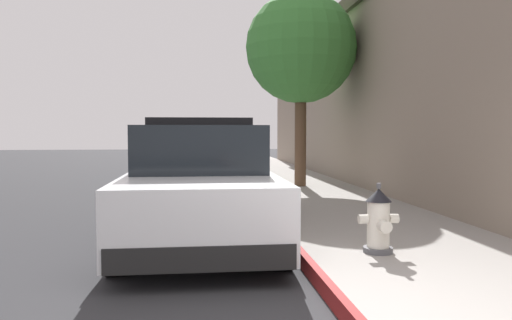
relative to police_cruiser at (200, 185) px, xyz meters
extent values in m
cube|color=#2B2B2D|center=(-3.52, 6.13, -0.84)|extent=(30.51, 60.00, 0.20)
cube|color=gray|center=(2.48, 6.13, -0.66)|extent=(2.66, 60.00, 0.17)
cube|color=maroon|center=(1.11, 6.13, -0.66)|extent=(0.08, 60.00, 0.17)
cube|color=gray|center=(7.10, 5.64, 1.52)|extent=(6.60, 22.31, 4.54)
cube|color=#473D33|center=(7.10, 5.64, 3.97)|extent=(6.84, 22.55, 0.36)
cube|color=black|center=(3.84, -0.61, 1.75)|extent=(0.06, 1.30, 1.10)
cube|color=black|center=(3.84, 5.64, 1.75)|extent=(0.06, 1.30, 1.10)
cube|color=black|center=(3.84, 11.89, 1.75)|extent=(0.06, 1.30, 1.10)
cube|color=white|center=(0.00, -0.04, -0.16)|extent=(1.84, 4.80, 0.76)
cube|color=black|center=(0.00, 0.11, 0.52)|extent=(1.64, 2.50, 0.60)
cube|color=black|center=(0.00, -2.38, -0.42)|extent=(1.76, 0.16, 0.24)
cube|color=black|center=(0.00, 2.30, -0.42)|extent=(1.76, 0.16, 0.24)
cylinder|color=black|center=(-0.86, 1.66, -0.42)|extent=(0.22, 0.64, 0.64)
cylinder|color=black|center=(0.86, 1.66, -0.42)|extent=(0.22, 0.64, 0.64)
cylinder|color=black|center=(-0.86, -1.74, -0.42)|extent=(0.22, 0.64, 0.64)
cylinder|color=black|center=(0.86, -1.74, -0.42)|extent=(0.22, 0.64, 0.64)
cube|color=black|center=(0.00, 0.06, 0.88)|extent=(1.48, 0.20, 0.12)
cube|color=red|center=(-0.35, 0.06, 0.88)|extent=(0.44, 0.18, 0.11)
cube|color=#1E33E0|center=(0.35, 0.06, 0.88)|extent=(0.44, 0.18, 0.11)
cube|color=navy|center=(0.02, 9.60, -0.16)|extent=(1.84, 4.80, 0.76)
cube|color=black|center=(0.02, 9.75, 0.52)|extent=(1.64, 2.50, 0.60)
cube|color=black|center=(0.02, 7.26, -0.42)|extent=(1.76, 0.16, 0.24)
cube|color=black|center=(0.02, 11.94, -0.42)|extent=(1.76, 0.16, 0.24)
cylinder|color=black|center=(-0.84, 11.30, -0.42)|extent=(0.22, 0.64, 0.64)
cylinder|color=black|center=(0.88, 11.30, -0.42)|extent=(0.22, 0.64, 0.64)
cylinder|color=black|center=(-0.84, 7.90, -0.42)|extent=(0.22, 0.64, 0.64)
cylinder|color=black|center=(0.88, 7.90, -0.42)|extent=(0.22, 0.64, 0.64)
cylinder|color=#4C4C51|center=(1.92, -1.78, -0.55)|extent=(0.32, 0.32, 0.06)
cylinder|color=silver|center=(1.92, -1.78, -0.27)|extent=(0.24, 0.24, 0.50)
cone|color=black|center=(1.92, -1.78, 0.05)|extent=(0.28, 0.28, 0.14)
cylinder|color=#4C4C51|center=(1.92, -1.78, 0.15)|extent=(0.05, 0.05, 0.06)
cylinder|color=silver|center=(1.75, -1.78, -0.21)|extent=(0.10, 0.10, 0.10)
cylinder|color=silver|center=(2.09, -1.78, -0.21)|extent=(0.10, 0.10, 0.10)
cylinder|color=silver|center=(1.92, -1.96, -0.26)|extent=(0.13, 0.12, 0.13)
cylinder|color=brown|center=(2.45, 4.90, 0.63)|extent=(0.28, 0.28, 2.41)
sphere|color=#387A33|center=(2.45, 4.90, 2.77)|extent=(2.67, 2.67, 2.67)
camera|label=1|loc=(-0.02, -6.87, 0.73)|focal=34.49mm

